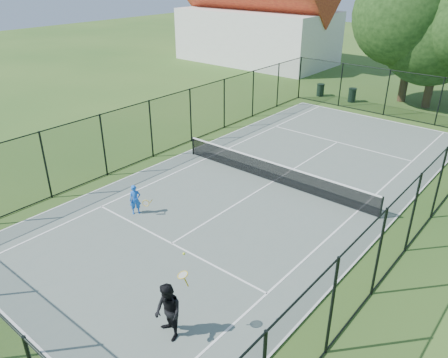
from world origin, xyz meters
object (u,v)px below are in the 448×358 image
Objects in this scene: trash_bin_left at (320,90)px; player_blue at (135,200)px; player_black at (168,312)px; trash_bin_right at (352,95)px; tennis_net at (273,171)px.

player_blue reaches higher than trash_bin_left.
trash_bin_left is 25.49m from player_black.
trash_bin_left is 0.90× the size of trash_bin_right.
trash_bin_left is (-5.54, 14.56, -0.12)m from tennis_net.
player_black is (5.67, -3.62, 0.23)m from player_blue.
trash_bin_right is (-2.98, 14.54, -0.07)m from tennis_net.
player_black reaches higher than player_blue.
trash_bin_right is 0.39× the size of player_black.
tennis_net is 6.37m from player_blue.
trash_bin_right is 24.73m from player_black.
trash_bin_right is at bearing -0.36° from trash_bin_left.
player_black is at bearing -72.01° from tennis_net.
tennis_net reaches higher than trash_bin_right.
tennis_net is 11.19× the size of trash_bin_left.
trash_bin_right is 20.36m from player_blue.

